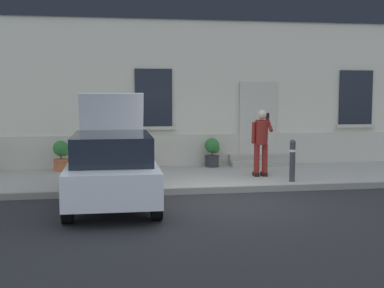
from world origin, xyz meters
The scene contains 12 objects.
ground_plane centered at (0.00, 0.00, 0.00)m, with size 80.00×80.00×0.00m, color #232326.
sidewalk centered at (0.00, 2.80, 0.07)m, with size 24.00×3.60×0.15m, color #99968E.
curb_edge centered at (0.00, 0.94, 0.07)m, with size 24.00×0.12×0.15m, color gray.
building_facade centered at (0.01, 5.29, 3.73)m, with size 24.00×1.52×7.50m.
entrance_stoop centered at (2.29, 4.33, 0.28)m, with size 1.86×0.64×0.32m.
hatchback_car_white centered at (-2.19, 0.02, 0.80)m, with size 1.82×4.08×2.34m.
bollard_near_person centered at (2.22, 1.35, 0.71)m, with size 0.15×0.15×1.04m.
bollard_far_left centered at (-1.37, 1.35, 0.71)m, with size 0.15×0.15×1.04m.
person_on_phone centered at (1.69, 2.23, 1.15)m, with size 0.51×0.47×1.75m.
planter_terracotta centered at (-3.57, 4.09, 0.61)m, with size 0.44×0.44×0.86m.
planter_cream centered at (-1.39, 4.10, 0.61)m, with size 0.44×0.44×0.86m.
planter_charcoal centered at (0.79, 4.20, 0.61)m, with size 0.44×0.44×0.86m.
Camera 1 is at (-2.26, -10.60, 2.31)m, focal length 47.94 mm.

